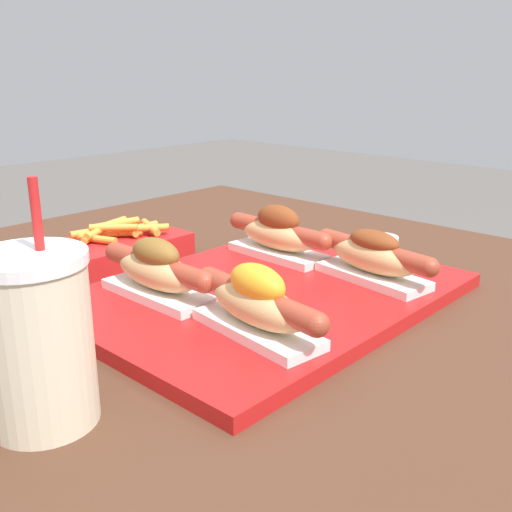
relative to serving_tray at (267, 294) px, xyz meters
The scene contains 8 objects.
serving_tray is the anchor object (origin of this frame).
hot_dog_0 0.15m from the serving_tray, 142.57° to the right, with size 0.08×0.20×0.08m.
hot_dog_1 0.15m from the serving_tray, 34.95° to the right, with size 0.08×0.20×0.07m.
hot_dog_2 0.15m from the serving_tray, 145.28° to the left, with size 0.06×0.20×0.08m.
hot_dog_3 0.15m from the serving_tray, 35.10° to the left, with size 0.07×0.20×0.08m.
sauce_bowl 0.30m from the serving_tray, ahead, with size 0.06×0.06×0.02m.
drink_cup 0.35m from the serving_tray, behind, with size 0.10×0.10×0.21m.
fries_basket 0.30m from the serving_tray, 94.94° to the left, with size 0.21×0.13×0.06m.
Camera 1 is at (-0.52, -0.56, 1.05)m, focal length 42.00 mm.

